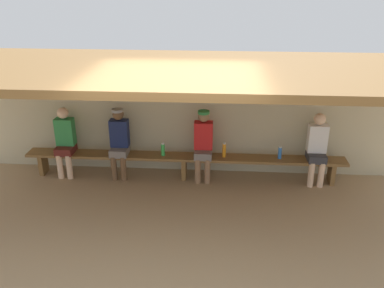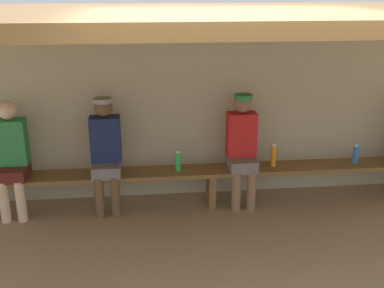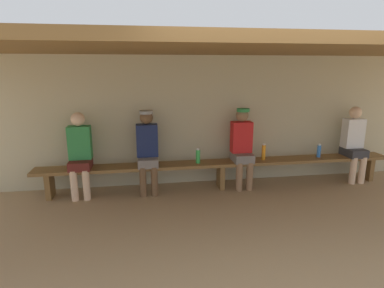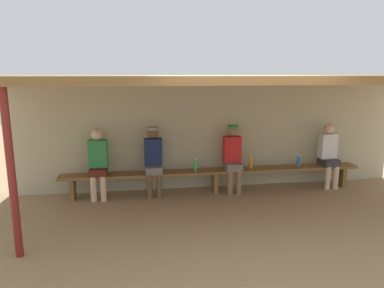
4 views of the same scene
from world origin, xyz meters
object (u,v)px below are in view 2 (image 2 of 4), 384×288
at_px(player_in_white, 242,145).
at_px(water_bottle_blue, 178,161).
at_px(bench, 211,175).
at_px(player_with_sunglasses, 106,150).
at_px(water_bottle_green, 273,156).
at_px(water_bottle_clear, 355,154).
at_px(player_shirtless_tan, 11,155).

distance_m(player_in_white, water_bottle_blue, 0.77).
distance_m(bench, water_bottle_blue, 0.44).
height_order(player_with_sunglasses, water_bottle_blue, player_with_sunglasses).
xyz_separation_m(player_in_white, player_with_sunglasses, (-1.57, 0.00, 0.00)).
height_order(water_bottle_blue, water_bottle_green, water_bottle_green).
bearing_deg(water_bottle_clear, water_bottle_green, -179.79).
bearing_deg(water_bottle_clear, player_shirtless_tan, -179.87).
relative_size(player_in_white, water_bottle_green, 4.77).
bearing_deg(player_shirtless_tan, player_in_white, 0.01).
xyz_separation_m(player_shirtless_tan, player_with_sunglasses, (1.04, 0.00, 0.02)).
xyz_separation_m(player_with_sunglasses, water_bottle_clear, (2.99, 0.01, -0.17)).
bearing_deg(water_bottle_green, water_bottle_clear, 0.21).
height_order(bench, water_bottle_blue, water_bottle_blue).
relative_size(player_shirtless_tan, water_bottle_blue, 5.40).
xyz_separation_m(bench, water_bottle_green, (0.75, 0.01, 0.21)).
distance_m(player_in_white, player_shirtless_tan, 2.62).
xyz_separation_m(player_with_sunglasses, water_bottle_green, (1.96, 0.01, -0.15)).
distance_m(player_with_sunglasses, water_bottle_green, 1.97).
distance_m(player_shirtless_tan, water_bottle_green, 3.01).
bearing_deg(player_shirtless_tan, player_with_sunglasses, 0.03).
relative_size(bench, water_bottle_blue, 24.28).
bearing_deg(water_bottle_blue, water_bottle_clear, 0.55).
distance_m(player_shirtless_tan, player_with_sunglasses, 1.04).
bearing_deg(player_with_sunglasses, bench, -0.17).
bearing_deg(water_bottle_clear, bench, -179.60).
bearing_deg(water_bottle_blue, player_with_sunglasses, 179.18).
distance_m(bench, water_bottle_clear, 1.78).
height_order(player_in_white, player_with_sunglasses, same).
relative_size(bench, player_shirtless_tan, 4.49).
height_order(bench, player_shirtless_tan, player_shirtless_tan).
relative_size(player_in_white, water_bottle_clear, 5.68).
bearing_deg(player_with_sunglasses, player_shirtless_tan, -179.97).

